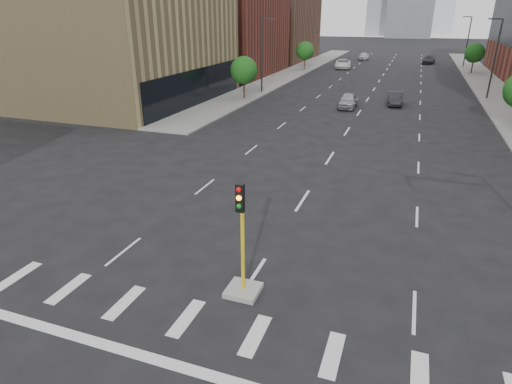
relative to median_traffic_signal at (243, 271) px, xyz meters
The scene contains 17 objects.
sidewalk_left_far 66.75m from the median_traffic_signal, 102.99° to the left, with size 5.00×92.00×0.15m, color gray.
sidewalk_right_far 66.75m from the median_traffic_signal, 77.01° to the left, with size 5.00×92.00×0.15m, color gray.
building_left_mid 41.90m from the median_traffic_signal, 131.55° to the left, with size 20.00×24.00×14.00m, color tan.
building_left_far_a 63.52m from the median_traffic_signal, 115.74° to the left, with size 20.00×22.00×12.00m, color brown.
building_left_far_b 87.64m from the median_traffic_signal, 108.32° to the left, with size 20.00×24.00×13.00m, color brown.
median_traffic_signal is the anchor object (origin of this frame).
streetlight_right_a 48.12m from the median_traffic_signal, 73.76° to the left, with size 1.60×0.22×9.07m.
streetlight_right_b 82.23m from the median_traffic_signal, 80.60° to the left, with size 1.60×0.22×9.07m.
streetlight_left 43.36m from the median_traffic_signal, 108.10° to the left, with size 1.60×0.22×9.07m.
tree_left_near 38.73m from the median_traffic_signal, 111.23° to the left, with size 3.20×3.20×4.85m.
tree_left_far 67.54m from the median_traffic_signal, 101.97° to the left, with size 3.20×3.20×4.85m.
tree_right_far 72.44m from the median_traffic_signal, 78.85° to the left, with size 3.20×3.20×4.85m.
car_near_left 35.31m from the median_traffic_signal, 92.44° to the left, with size 1.83×4.55×1.55m, color #9D9DA1.
car_mid_right 38.68m from the median_traffic_signal, 85.17° to the left, with size 1.51×4.34×1.43m, color #222228.
car_far_left 71.63m from the median_traffic_signal, 96.34° to the left, with size 2.77×6.02×1.67m, color white.
car_deep_right 85.71m from the median_traffic_signal, 85.11° to the left, with size 2.13×5.24×1.52m, color black.
car_distant 88.91m from the median_traffic_signal, 93.93° to the left, with size 1.89×4.70×1.60m, color silver.
Camera 1 is at (4.92, -3.25, 9.58)m, focal length 30.00 mm.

